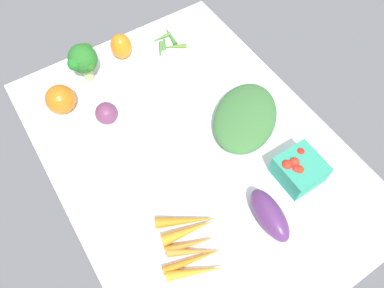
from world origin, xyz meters
The scene contains 10 objects.
tablecloth centered at (0.00, 0.00, 1.00)cm, with size 104.00×76.00×2.00cm, color white.
heirloom_tomato_orange centered at (-32.89, -25.13, 6.42)cm, with size 8.84×8.84×8.84cm, color orange.
broccoli_head centered at (-39.85, -13.68, 10.50)cm, with size 9.53×9.70×13.24cm.
okra_pile centered at (-39.60, 14.98, 2.82)cm, with size 13.06×11.75×1.84cm.
berry_basket centered at (22.81, 19.09, 5.65)cm, with size 11.18×11.18×7.75cm.
bell_pepper_orange centered at (-42.68, 0.06, 6.45)cm, with size 6.94×6.94×8.89cm, color orange.
leafy_greens_clump centered at (1.15, 17.88, 4.74)cm, with size 25.93×17.71×5.48cm, color #3D743A.
red_onion_near_basket centered at (-21.80, -15.74, 5.30)cm, with size 6.61×6.61×6.61cm, color #71375B.
carrot_bunch centered at (22.96, -15.16, 3.26)cm, with size 20.70×19.31×2.92cm.
eggplant centered at (28.36, 4.67, 5.21)cm, with size 14.88×6.41×6.41cm, color #592E68.
Camera 1 is at (43.80, -28.36, 91.20)cm, focal length 33.75 mm.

